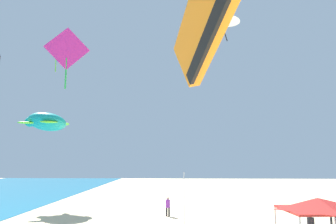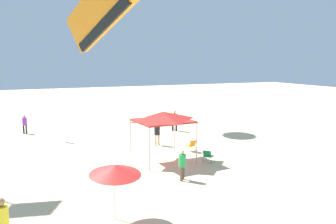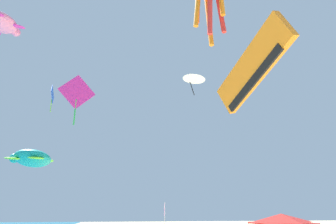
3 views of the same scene
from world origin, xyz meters
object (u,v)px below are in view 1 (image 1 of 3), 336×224
at_px(person_far_stroller, 333,212).
at_px(kite_parafoil_orange, 210,7).
at_px(banner_flag, 184,192).
at_px(kite_turtle_teal, 46,122).
at_px(kite_delta_white, 226,19).
at_px(kite_diamond_blue, 56,52).
at_px(kite_diamond_magenta, 67,51).
at_px(canopy_tent, 318,205).
at_px(person_by_tent, 168,205).

distance_m(person_far_stroller, kite_parafoil_orange, 23.01).
bearing_deg(banner_flag, kite_turtle_teal, 63.63).
distance_m(kite_parafoil_orange, kite_delta_white, 31.48).
relative_size(banner_flag, kite_parafoil_orange, 1.19).
distance_m(person_far_stroller, kite_delta_white, 21.95).
height_order(kite_delta_white, kite_diamond_blue, kite_delta_white).
bearing_deg(kite_parafoil_orange, kite_delta_white, -22.44).
height_order(kite_diamond_blue, kite_diamond_magenta, kite_diamond_blue).
relative_size(kite_parafoil_orange, kite_delta_white, 1.00).
relative_size(kite_parafoil_orange, kite_turtle_teal, 0.60).
distance_m(kite_delta_white, kite_diamond_blue, 18.34).
xyz_separation_m(kite_diamond_magenta, kite_turtle_teal, (12.90, 6.74, -3.13)).
bearing_deg(person_far_stroller, canopy_tent, 90.45).
distance_m(kite_parafoil_orange, kite_turtle_teal, 30.99).
relative_size(person_far_stroller, kite_delta_white, 0.55).
bearing_deg(canopy_tent, kite_turtle_teal, 51.64).
distance_m(kite_diamond_blue, kite_turtle_teal, 8.14).
distance_m(canopy_tent, kite_diamond_blue, 24.20).
relative_size(banner_flag, kite_diamond_magenta, 0.96).
xyz_separation_m(person_far_stroller, kite_parafoil_orange, (-19.42, 10.62, 6.29)).
xyz_separation_m(canopy_tent, person_by_tent, (12.23, 7.67, -1.83)).
xyz_separation_m(banner_flag, kite_parafoil_orange, (-20.29, -0.20, 5.01)).
height_order(canopy_tent, kite_parafoil_orange, kite_parafoil_orange).
bearing_deg(person_by_tent, person_far_stroller, -155.62).
height_order(person_far_stroller, kite_parafoil_orange, kite_parafoil_orange).
xyz_separation_m(canopy_tent, kite_turtle_teal, (16.28, 20.57, 5.92)).
bearing_deg(person_far_stroller, person_by_tent, 11.24).
bearing_deg(banner_flag, canopy_tent, -145.65).
relative_size(banner_flag, kite_delta_white, 1.19).
bearing_deg(banner_flag, person_far_stroller, -94.62).
xyz_separation_m(person_by_tent, person_far_stroller, (-3.90, -12.20, 0.12)).
xyz_separation_m(banner_flag, person_by_tent, (3.03, 1.38, -1.41)).
bearing_deg(kite_turtle_teal, kite_diamond_blue, 140.76).
distance_m(banner_flag, kite_diamond_blue, 16.93).
height_order(canopy_tent, person_by_tent, canopy_tent).
height_order(person_by_tent, kite_parafoil_orange, kite_parafoil_orange).
relative_size(person_by_tent, kite_parafoil_orange, 0.49).
bearing_deg(person_far_stroller, kite_delta_white, -27.40).
distance_m(person_far_stroller, kite_turtle_teal, 27.41).
height_order(person_far_stroller, kite_turtle_teal, kite_turtle_teal).
height_order(person_far_stroller, kite_diamond_blue, kite_diamond_blue).
bearing_deg(person_far_stroller, kite_turtle_teal, 11.40).
distance_m(canopy_tent, kite_parafoil_orange, 13.46).
distance_m(person_by_tent, kite_diamond_magenta, 15.31).
bearing_deg(kite_delta_white, kite_diamond_blue, -73.82).
height_order(canopy_tent, person_far_stroller, canopy_tent).
bearing_deg(kite_parafoil_orange, person_far_stroller, -41.74).
relative_size(kite_parafoil_orange, kite_diamond_magenta, 0.81).
bearing_deg(kite_diamond_magenta, canopy_tent, 146.48).
relative_size(kite_diamond_blue, kite_diamond_magenta, 0.74).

